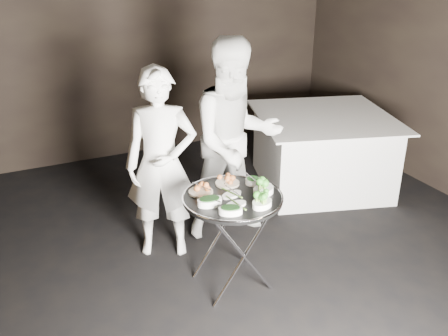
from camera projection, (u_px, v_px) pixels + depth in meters
name	position (u px, v px, depth m)	size (l,w,h in m)	color
floor	(234.00, 327.00, 3.58)	(6.00, 7.00, 0.05)	black
wall_back	(102.00, 37.00, 5.87)	(6.00, 0.05, 3.00)	black
tray_stand	(232.00, 237.00, 3.83)	(0.52, 0.44, 0.76)	silver
serving_tray	(233.00, 198.00, 3.69)	(0.76, 0.76, 0.04)	black
potato_plate_a	(201.00, 190.00, 3.73)	(0.19, 0.19, 0.07)	beige
potato_plate_b	(227.00, 181.00, 3.87)	(0.19, 0.19, 0.07)	beige
greens_bowl	(253.00, 180.00, 3.87)	(0.11, 0.11, 0.07)	white
asparagus_plate_a	(232.00, 194.00, 3.69)	(0.19, 0.14, 0.04)	white
asparagus_plate_b	(236.00, 204.00, 3.55)	(0.18, 0.11, 0.03)	white
spinach_bowl_a	(210.00, 201.00, 3.56)	(0.19, 0.13, 0.08)	white
spinach_bowl_b	(230.00, 209.00, 3.44)	(0.20, 0.17, 0.07)	white
broccoli_bowl_a	(263.00, 189.00, 3.72)	(0.22, 0.19, 0.08)	white
broccoli_bowl_b	(262.00, 203.00, 3.54)	(0.20, 0.18, 0.07)	white
serving_utensils	(231.00, 186.00, 3.73)	(0.59, 0.42, 0.01)	silver
waiter_left	(161.00, 165.00, 4.13)	(0.60, 0.39, 1.64)	white
waiter_right	(236.00, 141.00, 4.39)	(0.88, 0.69, 1.81)	white
dining_table	(322.00, 151.00, 5.50)	(1.43, 1.43, 0.81)	white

